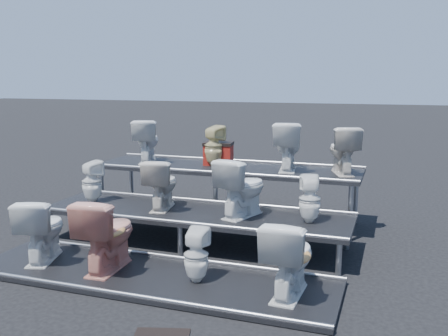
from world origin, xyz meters
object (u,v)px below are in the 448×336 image
(toilet_3, at_px, (289,257))
(toilet_5, at_px, (161,184))
(toilet_6, at_px, (242,187))
(toilet_8, at_px, (147,141))
(toilet_0, at_px, (42,229))
(toilet_1, at_px, (107,233))
(toilet_7, at_px, (310,199))
(toilet_10, at_px, (287,146))
(red_crate, at_px, (218,155))
(toilet_4, at_px, (92,182))
(toilet_2, at_px, (196,255))
(toilet_9, at_px, (214,146))
(toilet_11, at_px, (343,150))

(toilet_3, bearing_deg, toilet_5, -29.80)
(toilet_6, relative_size, toilet_8, 1.08)
(toilet_0, height_order, toilet_3, toilet_3)
(toilet_1, height_order, toilet_7, toilet_7)
(toilet_10, bearing_deg, toilet_8, -8.76)
(toilet_3, xyz_separation_m, red_crate, (-1.75, 2.76, 0.56))
(toilet_7, bearing_deg, toilet_0, 8.44)
(red_crate, bearing_deg, toilet_5, -111.15)
(toilet_4, height_order, toilet_6, toilet_6)
(toilet_2, distance_m, toilet_10, 2.77)
(toilet_2, distance_m, toilet_7, 1.68)
(toilet_5, bearing_deg, toilet_1, 77.21)
(red_crate, bearing_deg, toilet_6, -69.09)
(toilet_1, relative_size, toilet_2, 1.44)
(toilet_6, relative_size, toilet_10, 1.04)
(toilet_5, distance_m, toilet_6, 1.16)
(toilet_2, relative_size, toilet_7, 1.00)
(red_crate, bearing_deg, toilet_10, -17.21)
(toilet_2, height_order, toilet_4, toilet_4)
(toilet_2, relative_size, toilet_8, 0.84)
(toilet_8, bearing_deg, toilet_9, 160.77)
(toilet_7, bearing_deg, toilet_4, -14.99)
(toilet_0, height_order, toilet_11, toilet_11)
(toilet_3, relative_size, red_crate, 1.83)
(toilet_5, relative_size, toilet_7, 1.17)
(toilet_10, distance_m, red_crate, 1.19)
(toilet_0, relative_size, toilet_8, 1.09)
(toilet_4, bearing_deg, toilet_11, -134.60)
(toilet_9, distance_m, red_crate, 0.23)
(toilet_4, xyz_separation_m, toilet_7, (3.16, 0.00, -0.01))
(toilet_7, bearing_deg, toilet_9, -51.54)
(toilet_5, height_order, toilet_10, toilet_10)
(toilet_4, height_order, toilet_7, toilet_4)
(toilet_2, relative_size, toilet_5, 0.85)
(toilet_1, xyz_separation_m, toilet_11, (2.34, 2.60, 0.72))
(toilet_2, height_order, toilet_10, toilet_10)
(toilet_5, xyz_separation_m, toilet_10, (1.47, 1.30, 0.42))
(toilet_4, distance_m, toilet_7, 3.16)
(toilet_11, bearing_deg, toilet_8, -19.64)
(toilet_1, xyz_separation_m, toilet_8, (-0.85, 2.60, 0.73))
(toilet_4, relative_size, toilet_11, 0.87)
(toilet_3, bearing_deg, toilet_1, 2.50)
(toilet_5, xyz_separation_m, red_crate, (0.31, 1.46, 0.21))
(toilet_5, height_order, red_crate, red_crate)
(toilet_7, bearing_deg, toilet_1, 16.84)
(toilet_9, relative_size, toilet_11, 0.92)
(toilet_5, distance_m, toilet_10, 2.01)
(toilet_7, bearing_deg, toilet_11, -115.78)
(toilet_1, xyz_separation_m, red_crate, (0.36, 2.76, 0.53))
(toilet_8, bearing_deg, toilet_3, 119.46)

